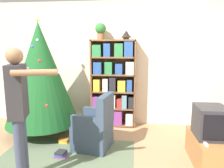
{
  "coord_description": "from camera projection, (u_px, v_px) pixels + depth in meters",
  "views": [
    {
      "loc": [
        0.79,
        -2.74,
        1.68
      ],
      "look_at": [
        0.4,
        0.85,
        1.05
      ],
      "focal_mm": 35.0,
      "sensor_mm": 36.0,
      "label": 1
    }
  ],
  "objects": [
    {
      "name": "game_remote",
      "position": [
        206.0,
        144.0,
        2.84
      ],
      "size": [
        0.04,
        0.12,
        0.02
      ],
      "color": "white",
      "rests_on": "tv_stand"
    },
    {
      "name": "tv_stand",
      "position": [
        208.0,
        150.0,
        3.13
      ],
      "size": [
        0.43,
        0.91,
        0.41
      ],
      "color": "#996638",
      "rests_on": "ground_plane"
    },
    {
      "name": "standing_person",
      "position": [
        19.0,
        105.0,
        2.57
      ],
      "size": [
        0.71,
        0.45,
        1.67
      ],
      "rotation": [
        0.0,
        0.0,
        -1.29
      ],
      "color": "#38425B",
      "rests_on": "ground_plane"
    },
    {
      "name": "bookshelf",
      "position": [
        114.0,
        85.0,
        4.55
      ],
      "size": [
        0.92,
        0.29,
        1.81
      ],
      "color": "brown",
      "rests_on": "ground_plane"
    },
    {
      "name": "christmas_tree",
      "position": [
        41.0,
        74.0,
        4.08
      ],
      "size": [
        1.36,
        1.36,
        2.18
      ],
      "color": "#4C3323",
      "rests_on": "ground_plane"
    },
    {
      "name": "ground_plane",
      "position": [
        77.0,
        167.0,
        3.06
      ],
      "size": [
        14.0,
        14.0,
        0.0
      ],
      "primitive_type": "plane",
      "color": "#9E7A56"
    },
    {
      "name": "wall_back",
      "position": [
        99.0,
        64.0,
        4.74
      ],
      "size": [
        8.0,
        0.1,
        2.6
      ],
      "color": "beige",
      "rests_on": "ground_plane"
    },
    {
      "name": "book_pile_near_tree",
      "position": [
        64.0,
        141.0,
        3.85
      ],
      "size": [
        0.17,
        0.16,
        0.07
      ],
      "color": "gold",
      "rests_on": "ground_plane"
    },
    {
      "name": "table_lamp",
      "position": [
        126.0,
        34.0,
        4.36
      ],
      "size": [
        0.2,
        0.2,
        0.18
      ],
      "color": "#473828",
      "rests_on": "bookshelf"
    },
    {
      "name": "book_pile_by_chair",
      "position": [
        61.0,
        154.0,
        3.35
      ],
      "size": [
        0.19,
        0.18,
        0.1
      ],
      "color": "#843889",
      "rests_on": "ground_plane"
    },
    {
      "name": "area_rug",
      "position": [
        63.0,
        162.0,
        3.2
      ],
      "size": [
        2.05,
        1.65,
        0.01
      ],
      "color": "#56664C",
      "rests_on": "ground_plane"
    },
    {
      "name": "potted_plant",
      "position": [
        101.0,
        30.0,
        4.4
      ],
      "size": [
        0.22,
        0.22,
        0.33
      ],
      "color": "#935B38",
      "rests_on": "bookshelf"
    },
    {
      "name": "armchair",
      "position": [
        95.0,
        129.0,
        3.6
      ],
      "size": [
        0.66,
        0.65,
        0.92
      ],
      "rotation": [
        0.0,
        0.0,
        -1.75
      ],
      "color": "#334256",
      "rests_on": "ground_plane"
    },
    {
      "name": "television",
      "position": [
        210.0,
        122.0,
        3.06
      ],
      "size": [
        0.4,
        0.48,
        0.44
      ],
      "color": "#28282D",
      "rests_on": "tv_stand"
    }
  ]
}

